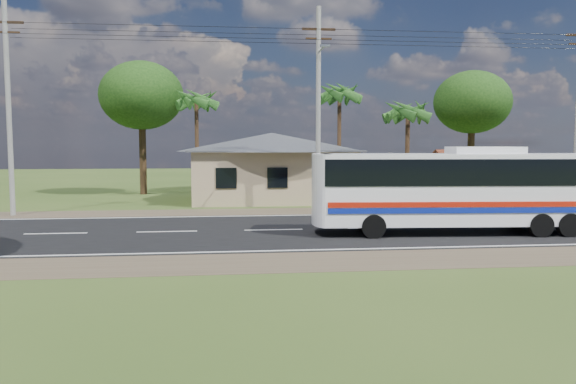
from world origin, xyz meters
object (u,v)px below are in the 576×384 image
at_px(waiting_shed, 477,160).
at_px(coach_bus, 461,184).
at_px(motorcycle, 451,203).
at_px(person, 462,198).

height_order(waiting_shed, coach_bus, coach_bus).
bearing_deg(motorcycle, person, -159.70).
height_order(coach_bus, motorcycle, coach_bus).
distance_m(waiting_shed, coach_bus, 11.53).
relative_size(coach_bus, person, 7.29).
distance_m(waiting_shed, person, 4.68).
xyz_separation_m(waiting_shed, person, (-2.41, -3.52, -1.93)).
bearing_deg(coach_bus, person, 69.77).
bearing_deg(waiting_shed, motorcycle, -137.95).
xyz_separation_m(coach_bus, motorcycle, (2.89, 7.91, -1.65)).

